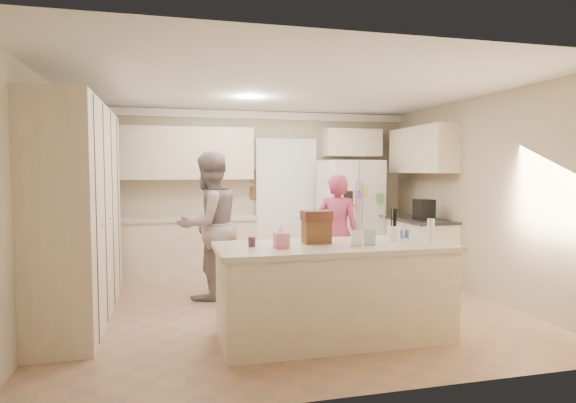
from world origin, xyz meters
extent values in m
cube|color=#A67A5B|center=(0.00, 0.00, -0.01)|extent=(5.20, 4.60, 0.02)
cube|color=white|center=(0.00, 0.00, 2.61)|extent=(5.20, 4.60, 0.02)
cube|color=tan|center=(0.00, 2.31, 1.30)|extent=(5.20, 0.02, 2.60)
cube|color=tan|center=(0.00, -2.31, 1.30)|extent=(5.20, 0.02, 2.60)
cube|color=tan|center=(-2.61, 0.00, 1.30)|extent=(0.02, 4.60, 2.60)
cube|color=tan|center=(2.61, 0.00, 1.30)|extent=(0.02, 4.60, 2.60)
cube|color=white|center=(0.00, 2.26, 2.53)|extent=(5.20, 0.08, 0.12)
cube|color=#F4E0C1|center=(-2.30, 0.20, 1.18)|extent=(0.60, 2.60, 2.35)
cube|color=#F4E0C1|center=(-1.15, 2.00, 0.44)|extent=(2.20, 0.60, 0.88)
cube|color=beige|center=(-1.15, 1.99, 0.90)|extent=(2.24, 0.63, 0.04)
cube|color=#F4E0C1|center=(-1.15, 2.12, 1.90)|extent=(2.20, 0.35, 0.80)
cube|color=black|center=(0.55, 2.28, 1.05)|extent=(0.90, 0.06, 2.10)
cube|color=white|center=(0.55, 2.24, 1.05)|extent=(1.02, 0.03, 2.22)
cube|color=brown|center=(0.02, 2.27, 1.55)|extent=(0.15, 0.02, 0.20)
cube|color=brown|center=(0.02, 2.27, 1.28)|extent=(0.15, 0.02, 0.20)
cube|color=white|center=(1.51, 1.81, 0.90)|extent=(0.97, 0.79, 1.80)
cube|color=gray|center=(1.51, 1.46, 0.90)|extent=(0.02, 0.02, 1.78)
cube|color=black|center=(1.29, 1.45, 1.15)|extent=(0.22, 0.03, 0.35)
cylinder|color=silver|center=(1.46, 1.44, 1.05)|extent=(0.02, 0.02, 0.85)
cylinder|color=silver|center=(1.56, 1.44, 1.05)|extent=(0.02, 0.02, 0.85)
cube|color=#F4E0C1|center=(1.65, 2.12, 2.10)|extent=(0.95, 0.35, 0.45)
cube|color=#F4E0C1|center=(2.30, 1.00, 0.44)|extent=(0.60, 1.20, 0.88)
cube|color=#2D2B28|center=(2.29, 1.00, 0.90)|extent=(0.63, 1.24, 0.04)
cube|color=#F4E0C1|center=(2.43, 1.20, 1.95)|extent=(0.35, 1.50, 0.70)
cube|color=black|center=(2.25, 0.80, 1.07)|extent=(0.22, 0.28, 0.30)
cube|color=#F4E0C1|center=(0.20, -1.10, 0.44)|extent=(2.20, 0.90, 0.88)
cube|color=beige|center=(0.20, -1.10, 0.90)|extent=(2.28, 0.96, 0.05)
cylinder|color=white|center=(0.85, -1.05, 1.00)|extent=(0.13, 0.13, 0.15)
cube|color=pink|center=(-0.35, -1.20, 1.00)|extent=(0.13, 0.13, 0.14)
cone|color=white|center=(-0.35, -1.20, 1.10)|extent=(0.08, 0.08, 0.08)
cube|color=brown|center=(0.05, -1.00, 1.04)|extent=(0.26, 0.18, 0.22)
cube|color=#592D1E|center=(0.05, -1.00, 1.20)|extent=(0.28, 0.20, 0.10)
cylinder|color=#59263F|center=(-0.60, -1.05, 0.97)|extent=(0.07, 0.07, 0.09)
cube|color=white|center=(0.35, -1.30, 1.01)|extent=(0.12, 0.06, 0.16)
cube|color=silver|center=(0.50, -1.25, 1.01)|extent=(0.12, 0.05, 0.16)
cylinder|color=silver|center=(1.15, -1.25, 1.04)|extent=(0.07, 0.07, 0.24)
cylinder|color=#455598|center=(1.02, -0.88, 0.97)|extent=(0.05, 0.05, 0.09)
cylinder|color=#455598|center=(1.09, -0.88, 0.97)|extent=(0.05, 0.05, 0.09)
imported|color=gray|center=(-0.86, 0.70, 0.94)|extent=(1.15, 1.10, 1.88)
imported|color=#BA3760|center=(0.83, 0.57, 0.80)|extent=(0.70, 0.62, 1.60)
camera|label=1|loc=(-1.35, -5.47, 1.64)|focal=30.00mm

